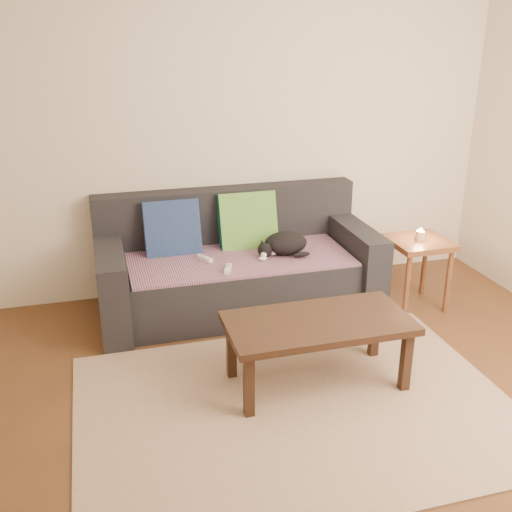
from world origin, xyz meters
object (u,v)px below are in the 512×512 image
at_px(sofa, 237,269).
at_px(cat, 284,244).
at_px(coffee_table, 318,328).
at_px(side_table, 419,252).
at_px(wii_remote_a, 205,259).
at_px(wii_remote_b, 228,269).

height_order(sofa, cat, sofa).
distance_m(sofa, coffee_table, 1.23).
xyz_separation_m(sofa, side_table, (1.35, -0.37, 0.14)).
xyz_separation_m(wii_remote_a, coffee_table, (0.47, -1.12, -0.07)).
xyz_separation_m(wii_remote_b, side_table, (1.49, -0.04, -0.01)).
relative_size(wii_remote_a, wii_remote_b, 1.00).
relative_size(wii_remote_b, coffee_table, 0.14).
height_order(sofa, wii_remote_a, sofa).
distance_m(wii_remote_a, coffee_table, 1.22).
bearing_deg(wii_remote_a, side_table, -127.63).
bearing_deg(coffee_table, cat, 82.73).
relative_size(wii_remote_b, side_table, 0.28).
xyz_separation_m(sofa, wii_remote_b, (-0.14, -0.33, 0.15)).
relative_size(wii_remote_a, side_table, 0.28).
distance_m(sofa, cat, 0.42).
height_order(wii_remote_b, coffee_table, wii_remote_b).
relative_size(sofa, cat, 4.70).
xyz_separation_m(cat, wii_remote_a, (-0.61, 0.03, -0.07)).
bearing_deg(wii_remote_b, wii_remote_a, 47.64).
bearing_deg(side_table, sofa, 164.68).
height_order(wii_remote_a, wii_remote_b, same).
bearing_deg(side_table, wii_remote_b, 178.34).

